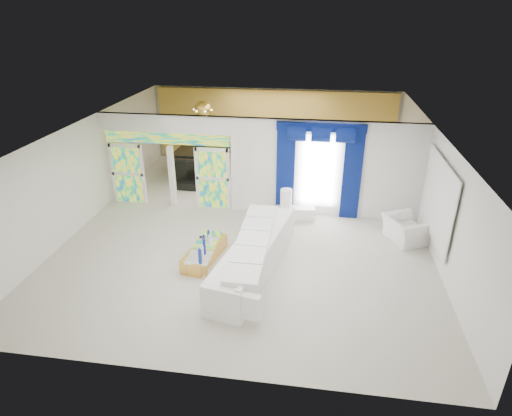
% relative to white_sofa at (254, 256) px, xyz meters
% --- Properties ---
extents(floor, '(12.00, 12.00, 0.00)m').
position_rel_white_sofa_xyz_m(floor, '(-0.45, 2.50, -0.40)').
color(floor, '#B7AF9E').
rests_on(floor, ground).
extents(dividing_wall, '(5.70, 0.18, 3.00)m').
position_rel_white_sofa_xyz_m(dividing_wall, '(1.70, 3.50, 1.10)').
color(dividing_wall, white).
rests_on(dividing_wall, ground).
extents(dividing_header, '(4.30, 0.18, 0.55)m').
position_rel_white_sofa_xyz_m(dividing_header, '(-3.30, 3.50, 2.33)').
color(dividing_header, white).
rests_on(dividing_header, dividing_wall).
extents(stained_panel_left, '(0.95, 0.04, 2.00)m').
position_rel_white_sofa_xyz_m(stained_panel_left, '(-4.73, 3.50, 0.60)').
color(stained_panel_left, '#994C3F').
rests_on(stained_panel_left, ground).
extents(stained_panel_right, '(0.95, 0.04, 2.00)m').
position_rel_white_sofa_xyz_m(stained_panel_right, '(-1.88, 3.50, 0.60)').
color(stained_panel_right, '#994C3F').
rests_on(stained_panel_right, ground).
extents(stained_transom, '(4.00, 0.05, 0.35)m').
position_rel_white_sofa_xyz_m(stained_transom, '(-3.30, 3.50, 1.85)').
color(stained_transom, '#994C3F').
rests_on(stained_transom, dividing_header).
extents(window_pane, '(1.00, 0.02, 2.30)m').
position_rel_white_sofa_xyz_m(window_pane, '(1.45, 3.40, 1.05)').
color(window_pane, white).
rests_on(window_pane, dividing_wall).
extents(blue_drape_left, '(0.55, 0.10, 2.80)m').
position_rel_white_sofa_xyz_m(blue_drape_left, '(0.45, 3.37, 1.00)').
color(blue_drape_left, '#070343').
rests_on(blue_drape_left, ground).
extents(blue_drape_right, '(0.55, 0.10, 2.80)m').
position_rel_white_sofa_xyz_m(blue_drape_right, '(2.45, 3.37, 1.00)').
color(blue_drape_right, '#070343').
rests_on(blue_drape_right, ground).
extents(blue_pelmet, '(2.60, 0.12, 0.25)m').
position_rel_white_sofa_xyz_m(blue_pelmet, '(1.45, 3.37, 2.42)').
color(blue_pelmet, '#070343').
rests_on(blue_pelmet, dividing_wall).
extents(wall_mirror, '(0.04, 2.70, 1.90)m').
position_rel_white_sofa_xyz_m(wall_mirror, '(4.49, 1.50, 1.15)').
color(wall_mirror, white).
rests_on(wall_mirror, ground).
extents(gold_curtains, '(9.70, 0.12, 2.90)m').
position_rel_white_sofa_xyz_m(gold_curtains, '(-0.45, 8.40, 1.10)').
color(gold_curtains, orange).
rests_on(gold_curtains, ground).
extents(white_sofa, '(1.69, 4.29, 0.80)m').
position_rel_white_sofa_xyz_m(white_sofa, '(0.00, 0.00, 0.00)').
color(white_sofa, white).
rests_on(white_sofa, ground).
extents(coffee_table, '(0.88, 1.77, 0.38)m').
position_rel_white_sofa_xyz_m(coffee_table, '(-1.35, 0.30, -0.21)').
color(coffee_table, gold).
rests_on(coffee_table, ground).
extents(console_table, '(1.21, 0.52, 0.39)m').
position_rel_white_sofa_xyz_m(console_table, '(0.82, 2.99, -0.20)').
color(console_table, white).
rests_on(console_table, ground).
extents(table_lamp, '(0.36, 0.36, 0.58)m').
position_rel_white_sofa_xyz_m(table_lamp, '(0.52, 2.99, 0.28)').
color(table_lamp, silver).
rests_on(table_lamp, console_table).
extents(armchair, '(1.34, 1.40, 0.71)m').
position_rel_white_sofa_xyz_m(armchair, '(3.93, 2.08, -0.04)').
color(armchair, white).
rests_on(armchair, ground).
extents(grand_piano, '(1.65, 2.13, 1.05)m').
position_rel_white_sofa_xyz_m(grand_piano, '(-3.12, 6.41, 0.13)').
color(grand_piano, black).
rests_on(grand_piano, ground).
extents(piano_bench, '(0.82, 0.34, 0.27)m').
position_rel_white_sofa_xyz_m(piano_bench, '(-3.12, 4.81, -0.26)').
color(piano_bench, black).
rests_on(piano_bench, ground).
extents(tv_console, '(0.61, 0.57, 0.74)m').
position_rel_white_sofa_xyz_m(tv_console, '(-5.16, 4.63, -0.03)').
color(tv_console, '#A78153').
rests_on(tv_console, ground).
extents(chandelier, '(0.60, 0.60, 0.60)m').
position_rel_white_sofa_xyz_m(chandelier, '(-2.75, 5.90, 2.25)').
color(chandelier, gold).
rests_on(chandelier, ceiling).
extents(decanters, '(0.18, 1.11, 0.27)m').
position_rel_white_sofa_xyz_m(decanters, '(-1.34, 0.29, 0.07)').
color(decanters, navy).
rests_on(decanters, coffee_table).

